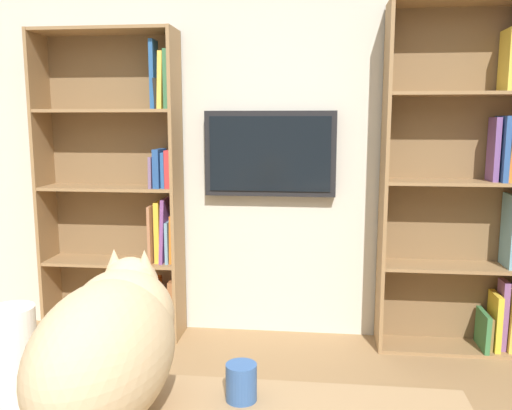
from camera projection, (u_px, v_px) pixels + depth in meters
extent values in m
cube|color=beige|center=(280.00, 134.00, 3.50)|extent=(4.52, 0.06, 2.70)
cube|color=#937047|center=(384.00, 181.00, 3.29)|extent=(0.02, 0.28, 2.13)
cube|color=brown|center=(454.00, 180.00, 3.37)|extent=(0.92, 0.01, 2.13)
cube|color=#937047|center=(449.00, 347.00, 3.40)|extent=(0.88, 0.27, 0.02)
cube|color=#937047|center=(454.00, 267.00, 3.32)|extent=(0.88, 0.27, 0.02)
cube|color=#937047|center=(459.00, 182.00, 3.24)|extent=(0.88, 0.27, 0.02)
cube|color=#937047|center=(465.00, 94.00, 3.16)|extent=(0.88, 0.27, 0.02)
cube|color=#937047|center=(470.00, 0.00, 3.07)|extent=(0.88, 0.27, 0.02)
cube|color=#E3C245|center=(509.00, 317.00, 3.34)|extent=(0.04, 0.21, 0.40)
cube|color=#82548C|center=(502.00, 314.00, 3.33)|extent=(0.04, 0.13, 0.44)
cube|color=yellow|center=(495.00, 321.00, 3.34)|extent=(0.04, 0.20, 0.35)
cube|color=olive|center=(488.00, 331.00, 3.36)|extent=(0.03, 0.16, 0.21)
cube|color=#387541|center=(483.00, 330.00, 3.35)|extent=(0.03, 0.24, 0.24)
cube|color=#689FB5|center=(508.00, 231.00, 3.26)|extent=(0.02, 0.20, 0.45)
cube|color=orange|center=(509.00, 154.00, 3.17)|extent=(0.05, 0.16, 0.33)
cube|color=#2A5093|center=(501.00, 149.00, 3.18)|extent=(0.03, 0.23, 0.39)
cube|color=#704A8C|center=(493.00, 149.00, 3.19)|extent=(0.03, 0.16, 0.38)
cube|color=#7B548B|center=(511.00, 63.00, 3.10)|extent=(0.04, 0.16, 0.33)
cube|color=yellow|center=(506.00, 61.00, 3.11)|extent=(0.02, 0.20, 0.36)
cube|color=#937047|center=(177.00, 189.00, 3.44)|extent=(0.02, 0.28, 2.00)
cube|color=#937047|center=(45.00, 187.00, 3.54)|extent=(0.02, 0.28, 2.00)
cube|color=brown|center=(118.00, 185.00, 3.62)|extent=(0.92, 0.01, 2.00)
cube|color=#937047|center=(116.00, 332.00, 3.65)|extent=(0.88, 0.27, 0.02)
cube|color=#937047|center=(113.00, 261.00, 3.57)|extent=(0.88, 0.27, 0.02)
cube|color=#937047|center=(110.00, 188.00, 3.49)|extent=(0.88, 0.27, 0.02)
cube|color=#937047|center=(107.00, 111.00, 3.42)|extent=(0.88, 0.27, 0.02)
cube|color=#937047|center=(103.00, 31.00, 3.34)|extent=(0.88, 0.27, 0.02)
cube|color=#995E36|center=(174.00, 307.00, 3.56)|extent=(0.03, 0.18, 0.38)
cube|color=silver|center=(168.00, 315.00, 3.57)|extent=(0.03, 0.20, 0.26)
cube|color=#74508D|center=(163.00, 316.00, 3.58)|extent=(0.03, 0.17, 0.24)
cube|color=orange|center=(157.00, 305.00, 3.59)|extent=(0.03, 0.16, 0.38)
cube|color=#9C6C49|center=(151.00, 309.00, 3.60)|extent=(0.04, 0.18, 0.32)
cube|color=orange|center=(173.00, 238.00, 3.50)|extent=(0.03, 0.14, 0.31)
cube|color=#6D9AB2|center=(169.00, 242.00, 3.50)|extent=(0.02, 0.16, 0.27)
cube|color=#7A4588|center=(165.00, 230.00, 3.50)|extent=(0.04, 0.19, 0.42)
cube|color=yellow|center=(160.00, 231.00, 3.51)|extent=(0.03, 0.16, 0.40)
cube|color=#A26A47|center=(154.00, 233.00, 3.50)|extent=(0.02, 0.23, 0.38)
cube|color=red|center=(170.00, 169.00, 3.42)|extent=(0.03, 0.18, 0.24)
cube|color=#285698|center=(166.00, 170.00, 3.43)|extent=(0.02, 0.18, 0.23)
cube|color=#244B8B|center=(160.00, 168.00, 3.42)|extent=(0.04, 0.19, 0.25)
cube|color=slate|center=(155.00, 172.00, 3.44)|extent=(0.02, 0.23, 0.20)
cube|color=#356E43|center=(169.00, 80.00, 3.32)|extent=(0.02, 0.18, 0.36)
cube|color=gold|center=(164.00, 81.00, 3.35)|extent=(0.04, 0.23, 0.35)
cube|color=black|center=(159.00, 94.00, 3.37)|extent=(0.03, 0.18, 0.19)
cube|color=#265795|center=(154.00, 75.00, 3.34)|extent=(0.03, 0.12, 0.43)
cube|color=black|center=(270.00, 154.00, 3.45)|extent=(0.85, 0.06, 0.55)
cube|color=black|center=(270.00, 154.00, 3.42)|extent=(0.78, 0.01, 0.48)
ellipsoid|color=#D1B284|center=(105.00, 354.00, 1.25)|extent=(0.31, 0.53, 0.33)
ellipsoid|color=#D1B284|center=(122.00, 318.00, 1.36)|extent=(0.26, 0.29, 0.25)
sphere|color=#D1B284|center=(130.00, 285.00, 1.41)|extent=(0.15, 0.15, 0.15)
cone|color=#D1B284|center=(145.00, 265.00, 1.40)|extent=(0.07, 0.07, 0.08)
cone|color=#D1B284|center=(115.00, 264.00, 1.41)|extent=(0.07, 0.07, 0.08)
cone|color=beige|center=(144.00, 268.00, 1.40)|extent=(0.04, 0.04, 0.06)
cone|color=beige|center=(114.00, 267.00, 1.40)|extent=(0.04, 0.04, 0.06)
cylinder|color=white|center=(15.00, 354.00, 1.35)|extent=(0.11, 0.11, 0.25)
cylinder|color=#335999|center=(241.00, 382.00, 1.36)|extent=(0.08, 0.08, 0.10)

